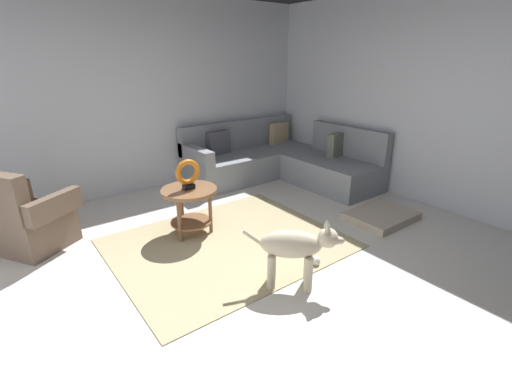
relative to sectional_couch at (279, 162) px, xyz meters
name	(u,v)px	position (x,y,z in m)	size (l,w,h in m)	color
ground_plane	(256,283)	(-1.99, -2.01, -0.34)	(6.00, 6.00, 0.10)	silver
wall_back	(128,97)	(-1.99, 0.93, 1.06)	(6.00, 0.12, 2.70)	silver
wall_right	(447,102)	(0.95, -2.01, 1.06)	(0.12, 6.00, 2.70)	silver
area_rug	(228,243)	(-1.84, -1.31, -0.29)	(2.30, 1.90, 0.01)	tan
sectional_couch	(279,162)	(0.00, 0.00, 0.00)	(2.20, 2.25, 0.88)	gray
armchair	(28,220)	(-3.51, -0.19, 0.03)	(0.94, 1.00, 0.88)	brown
side_table	(190,199)	(-2.04, -0.88, 0.12)	(0.60, 0.60, 0.54)	brown
torus_sculpture	(188,174)	(-2.04, -0.88, 0.42)	(0.28, 0.08, 0.33)	black
dog_bed_mat	(381,216)	(-0.01, -1.93, -0.25)	(0.80, 0.60, 0.09)	#B2A38E
dog	(296,247)	(-1.79, -2.29, 0.09)	(0.66, 0.61, 0.63)	beige
dog_toy_ball	(316,261)	(-1.40, -2.17, -0.25)	(0.09, 0.09, 0.09)	silver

